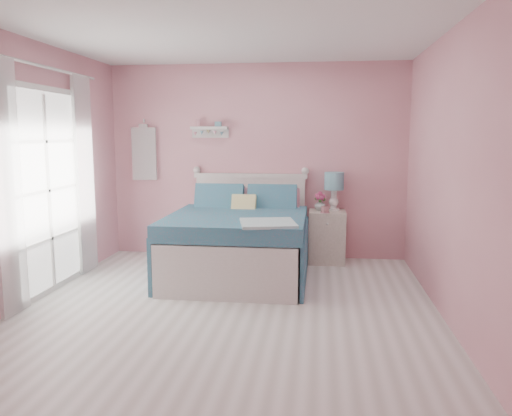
% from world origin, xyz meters
% --- Properties ---
extents(floor, '(4.50, 4.50, 0.00)m').
position_xyz_m(floor, '(0.00, 0.00, 0.00)').
color(floor, beige).
rests_on(floor, ground).
extents(room_shell, '(4.50, 4.50, 4.50)m').
position_xyz_m(room_shell, '(0.00, 0.00, 1.58)').
color(room_shell, '#C87F8B').
rests_on(room_shell, floor).
extents(bed, '(1.56, 1.98, 1.14)m').
position_xyz_m(bed, '(-0.08, 1.26, 0.40)').
color(bed, silver).
rests_on(bed, floor).
extents(nightstand, '(0.47, 0.46, 0.68)m').
position_xyz_m(nightstand, '(0.96, 2.00, 0.34)').
color(nightstand, beige).
rests_on(nightstand, floor).
extents(table_lamp, '(0.25, 0.25, 0.50)m').
position_xyz_m(table_lamp, '(1.04, 2.05, 1.03)').
color(table_lamp, white).
rests_on(table_lamp, nightstand).
extents(vase, '(0.15, 0.15, 0.15)m').
position_xyz_m(vase, '(0.87, 2.04, 0.75)').
color(vase, silver).
rests_on(vase, nightstand).
extents(teacup, '(0.13, 0.13, 0.08)m').
position_xyz_m(teacup, '(0.93, 1.85, 0.72)').
color(teacup, '#C8868A').
rests_on(teacup, nightstand).
extents(roses, '(0.14, 0.11, 0.12)m').
position_xyz_m(roses, '(0.86, 2.03, 0.87)').
color(roses, '#BF4174').
rests_on(roses, vase).
extents(wall_shelf, '(0.50, 0.15, 0.25)m').
position_xyz_m(wall_shelf, '(-0.63, 2.19, 1.73)').
color(wall_shelf, silver).
rests_on(wall_shelf, room_shell).
extents(hanging_dress, '(0.34, 0.03, 0.72)m').
position_xyz_m(hanging_dress, '(-1.55, 2.18, 1.40)').
color(hanging_dress, white).
rests_on(hanging_dress, room_shell).
extents(french_door, '(0.04, 1.32, 2.16)m').
position_xyz_m(french_door, '(-1.97, 0.40, 1.07)').
color(french_door, silver).
rests_on(french_door, floor).
extents(curtain_near, '(0.04, 0.40, 2.32)m').
position_xyz_m(curtain_near, '(-1.92, -0.34, 1.18)').
color(curtain_near, white).
rests_on(curtain_near, floor).
extents(curtain_far, '(0.04, 0.40, 2.32)m').
position_xyz_m(curtain_far, '(-1.92, 1.14, 1.18)').
color(curtain_far, white).
rests_on(curtain_far, floor).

